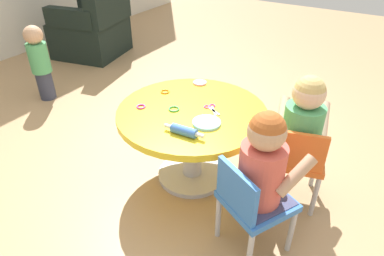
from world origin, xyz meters
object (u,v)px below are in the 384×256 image
object	(u,v)px
toddler_standing	(40,61)
rolling_pin	(184,131)
craft_table	(192,127)
craft_scissors	(211,108)
armchair_dark	(93,29)
child_chair_left	(252,202)
child_chair_right	(296,158)
seated_child_right	(303,120)
seated_child_left	(263,162)

from	to	relation	value
toddler_standing	rolling_pin	size ratio (longest dim) A/B	2.91
craft_table	craft_scissors	xyz separation A→B (m)	(0.07, -0.09, 0.12)
craft_table	armchair_dark	world-z (taller)	armchair_dark
child_chair_left	rolling_pin	size ratio (longest dim) A/B	2.32
child_chair_right	craft_scissors	distance (m)	0.56
child_chair_right	toddler_standing	bearing A→B (deg)	87.33
seated_child_right	armchair_dark	distance (m)	2.98
craft_table	seated_child_left	size ratio (longest dim) A/B	1.73
seated_child_right	craft_scissors	world-z (taller)	seated_child_right
seated_child_right	toddler_standing	size ratio (longest dim) A/B	0.76
child_chair_left	seated_child_left	bearing A→B (deg)	-27.81
craft_table	child_chair_left	bearing A→B (deg)	-121.01
armchair_dark	seated_child_left	bearing A→B (deg)	-120.36
seated_child_left	seated_child_right	bearing A→B (deg)	-5.91
child_chair_left	craft_scissors	bearing A→B (deg)	48.49
seated_child_left	rolling_pin	distance (m)	0.45
seated_child_right	rolling_pin	xyz separation A→B (m)	(-0.41, 0.50, -0.01)
seated_child_left	craft_scissors	xyz separation A→B (m)	(0.36, 0.46, -0.03)
seated_child_right	armchair_dark	bearing A→B (deg)	67.62
craft_table	craft_scissors	bearing A→B (deg)	-50.44
seated_child_left	armchair_dark	bearing A→B (deg)	59.64
craft_table	rolling_pin	size ratio (longest dim) A/B	3.81
seated_child_left	child_chair_left	bearing A→B (deg)	152.19
seated_child_left	seated_child_right	xyz separation A→B (m)	(0.45, -0.05, 0.00)
armchair_dark	toddler_standing	xyz separation A→B (m)	(-1.06, -0.43, 0.05)
seated_child_left	craft_scissors	bearing A→B (deg)	52.29
toddler_standing	child_chair_left	bearing A→B (deg)	-103.90
craft_table	child_chair_left	world-z (taller)	child_chair_left
child_chair_right	armchair_dark	bearing A→B (deg)	67.02
child_chair_right	rolling_pin	size ratio (longest dim) A/B	2.32
craft_table	seated_child_right	world-z (taller)	seated_child_right
craft_scissors	craft_table	bearing A→B (deg)	129.56
child_chair_left	toddler_standing	bearing A→B (deg)	76.10
craft_table	toddler_standing	distance (m)	1.73
armchair_dark	rolling_pin	world-z (taller)	armchair_dark
rolling_pin	armchair_dark	bearing A→B (deg)	55.63
craft_table	seated_child_left	world-z (taller)	seated_child_left
child_chair_right	seated_child_right	xyz separation A→B (m)	(0.04, 0.01, 0.23)
child_chair_left	seated_child_left	xyz separation A→B (m)	(0.04, -0.02, 0.23)
craft_table	child_chair_right	distance (m)	0.63
craft_table	seated_child_right	bearing A→B (deg)	-74.48
seated_child_right	toddler_standing	distance (m)	2.32
craft_scissors	rolling_pin	bearing A→B (deg)	-177.71
child_chair_left	toddler_standing	world-z (taller)	toddler_standing
child_chair_right	child_chair_left	bearing A→B (deg)	170.41
toddler_standing	rolling_pin	world-z (taller)	toddler_standing
child_chair_left	rolling_pin	distance (m)	0.49
rolling_pin	toddler_standing	bearing A→B (deg)	75.26
craft_table	seated_child_right	xyz separation A→B (m)	(0.17, -0.60, 0.16)
child_chair_left	rolling_pin	world-z (taller)	rolling_pin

